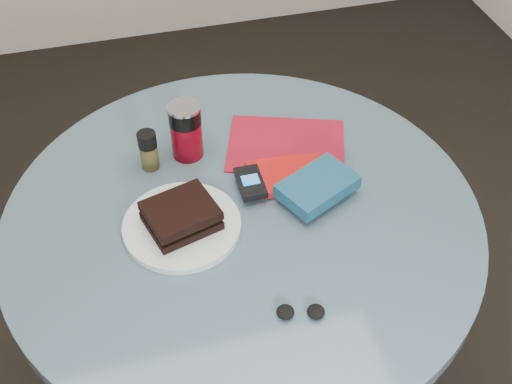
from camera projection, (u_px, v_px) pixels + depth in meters
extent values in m
cylinder|color=black|center=(244.00, 315.00, 1.61)|extent=(0.11, 0.11, 0.68)
cylinder|color=#374E5B|center=(242.00, 218.00, 1.35)|extent=(1.00, 1.00, 0.04)
cylinder|color=silver|center=(182.00, 226.00, 1.30)|extent=(0.30, 0.30, 0.02)
cube|color=black|center=(182.00, 220.00, 1.29)|extent=(0.16, 0.15, 0.02)
cube|color=#332113|center=(181.00, 216.00, 1.28)|extent=(0.14, 0.13, 0.01)
cube|color=black|center=(180.00, 211.00, 1.27)|extent=(0.16, 0.15, 0.02)
cylinder|color=maroon|center=(187.00, 138.00, 1.44)|extent=(0.09, 0.09, 0.09)
cylinder|color=black|center=(185.00, 116.00, 1.39)|extent=(0.09, 0.09, 0.04)
cylinder|color=silver|center=(184.00, 107.00, 1.37)|extent=(0.09, 0.09, 0.01)
cylinder|color=#423B1C|center=(149.00, 156.00, 1.42)|extent=(0.05, 0.05, 0.06)
cylinder|color=black|center=(147.00, 140.00, 1.38)|extent=(0.05, 0.05, 0.03)
cube|color=maroon|center=(286.00, 146.00, 1.48)|extent=(0.32, 0.28, 0.00)
cube|color=#A60E0D|center=(287.00, 176.00, 1.40)|extent=(0.18, 0.13, 0.01)
cube|color=navy|center=(317.00, 186.00, 1.34)|extent=(0.19, 0.16, 0.03)
cube|color=black|center=(250.00, 183.00, 1.36)|extent=(0.05, 0.09, 0.01)
cube|color=#2570B9|center=(250.00, 180.00, 1.36)|extent=(0.04, 0.03, 0.00)
ellipsoid|color=black|center=(285.00, 312.00, 1.15)|extent=(0.04, 0.04, 0.02)
ellipsoid|color=black|center=(316.00, 312.00, 1.15)|extent=(0.04, 0.04, 0.02)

